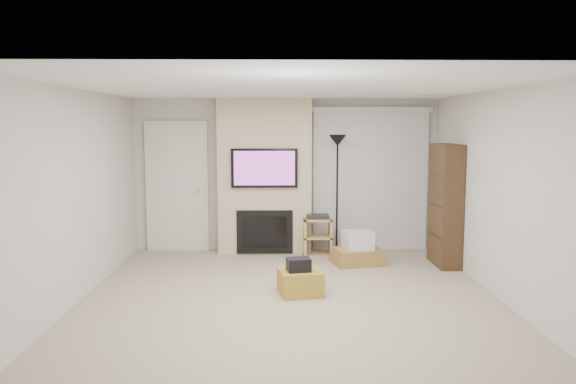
{
  "coord_description": "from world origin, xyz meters",
  "views": [
    {
      "loc": [
        -0.16,
        -6.53,
        2.07
      ],
      "look_at": [
        0.0,
        1.2,
        1.15
      ],
      "focal_mm": 35.0,
      "sensor_mm": 36.0,
      "label": 1
    }
  ],
  "objects_px": {
    "av_stand": "(318,234)",
    "bookshelf": "(445,205)",
    "floor_lamp": "(337,160)",
    "box_stack": "(358,251)",
    "ottoman": "(300,282)"
  },
  "relations": [
    {
      "from": "bookshelf",
      "to": "floor_lamp",
      "type": "bearing_deg",
      "value": 153.03
    },
    {
      "from": "ottoman",
      "to": "box_stack",
      "type": "bearing_deg",
      "value": 58.32
    },
    {
      "from": "box_stack",
      "to": "bookshelf",
      "type": "height_order",
      "value": "bookshelf"
    },
    {
      "from": "floor_lamp",
      "to": "av_stand",
      "type": "bearing_deg",
      "value": -157.42
    },
    {
      "from": "floor_lamp",
      "to": "box_stack",
      "type": "height_order",
      "value": "floor_lamp"
    },
    {
      "from": "ottoman",
      "to": "av_stand",
      "type": "relative_size",
      "value": 0.76
    },
    {
      "from": "av_stand",
      "to": "bookshelf",
      "type": "bearing_deg",
      "value": -19.19
    },
    {
      "from": "av_stand",
      "to": "ottoman",
      "type": "bearing_deg",
      "value": -100.0
    },
    {
      "from": "ottoman",
      "to": "av_stand",
      "type": "xyz_separation_m",
      "value": [
        0.36,
        2.07,
        0.2
      ]
    },
    {
      "from": "ottoman",
      "to": "av_stand",
      "type": "height_order",
      "value": "av_stand"
    },
    {
      "from": "ottoman",
      "to": "bookshelf",
      "type": "relative_size",
      "value": 0.28
    },
    {
      "from": "av_stand",
      "to": "floor_lamp",
      "type": "bearing_deg",
      "value": 22.58
    },
    {
      "from": "ottoman",
      "to": "bookshelf",
      "type": "xyz_separation_m",
      "value": [
        2.21,
        1.42,
        0.75
      ]
    },
    {
      "from": "av_stand",
      "to": "bookshelf",
      "type": "xyz_separation_m",
      "value": [
        1.85,
        -0.64,
        0.55
      ]
    },
    {
      "from": "bookshelf",
      "to": "ottoman",
      "type": "bearing_deg",
      "value": -147.21
    }
  ]
}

